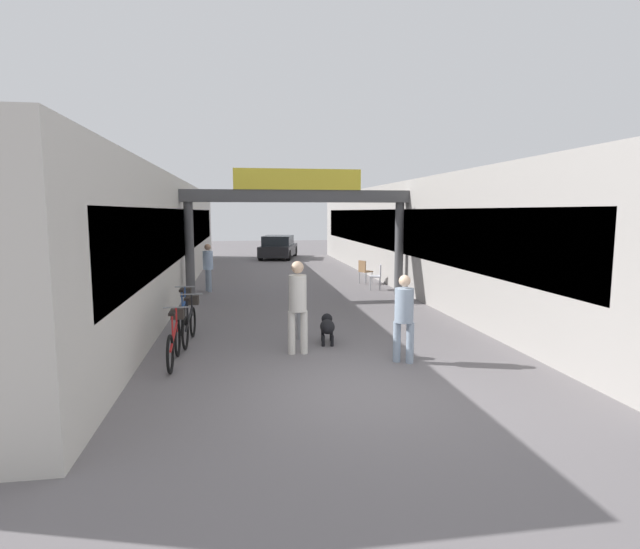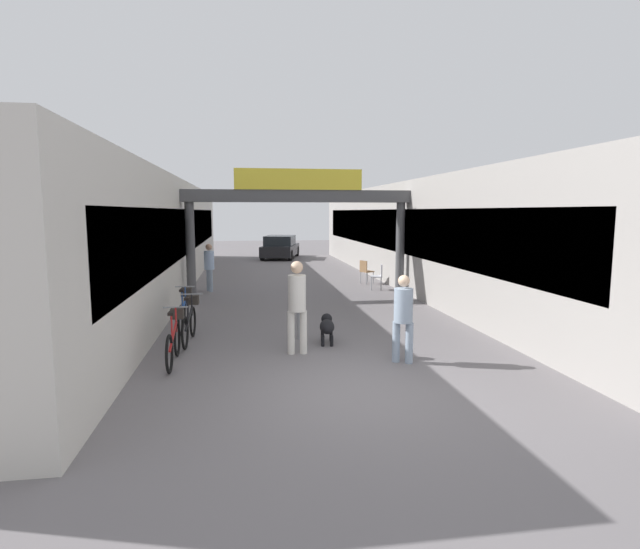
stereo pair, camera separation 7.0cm
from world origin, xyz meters
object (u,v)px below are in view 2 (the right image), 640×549
bicycle_red_nearest (174,339)px  pedestrian_companion (403,313)px  dog_on_leash (327,326)px  cafe_chair_aluminium_nearer (379,274)px  parked_car_black (280,247)px  pedestrian_carrying_crate (209,264)px  cafe_chair_wood_farther (365,270)px  pedestrian_with_dog (297,301)px  bicycle_blue_third (184,311)px  bollard_post_metal (299,314)px  bicycle_black_second (190,321)px

bicycle_red_nearest → pedestrian_companion: bearing=-8.7°
dog_on_leash → cafe_chair_aluminium_nearer: 7.37m
pedestrian_companion → parked_car_black: bearing=92.1°
pedestrian_carrying_crate → bicycle_red_nearest: size_ratio=0.97×
cafe_chair_aluminium_nearer → cafe_chair_wood_farther: (-0.12, 1.47, 0.00)m
pedestrian_with_dog → pedestrian_carrying_crate: pedestrian_with_dog is taller
bicycle_red_nearest → bicycle_blue_third: bearing=92.8°
pedestrian_companion → bicycle_red_nearest: bearing=171.3°
bicycle_red_nearest → bollard_post_metal: bollard_post_metal is taller
bicycle_blue_third → bicycle_black_second: bearing=-77.5°
bicycle_red_nearest → bollard_post_metal: 2.76m
cafe_chair_aluminium_nearer → parked_car_black: (-2.57, 12.42, 0.10)m
pedestrian_with_dog → cafe_chair_aluminium_nearer: pedestrian_with_dog is taller
bicycle_black_second → cafe_chair_wood_farther: bearing=53.5°
pedestrian_with_dog → cafe_chair_aluminium_nearer: 8.32m
pedestrian_companion → bicycle_blue_third: size_ratio=0.95×
pedestrian_with_dog → bicycle_black_second: (-2.15, 1.26, -0.60)m
dog_on_leash → bicycle_red_nearest: 3.11m
bicycle_blue_third → bicycle_red_nearest: bearing=-87.2°
parked_car_black → bollard_post_metal: bearing=-92.8°
dog_on_leash → bollard_post_metal: 0.69m
bicycle_black_second → cafe_chair_wood_farther: (5.67, 7.67, 0.10)m
pedestrian_companion → bicycle_blue_third: 5.35m
dog_on_leash → cafe_chair_wood_farther: 8.69m
pedestrian_carrying_crate → parked_car_black: (3.26, 11.88, -0.29)m
dog_on_leash → bicycle_black_second: 2.90m
dog_on_leash → cafe_chair_aluminium_nearer: cafe_chair_aluminium_nearer is taller
pedestrian_with_dog → bicycle_red_nearest: 2.36m
bollard_post_metal → parked_car_black: (0.92, 18.79, 0.10)m
parked_car_black → dog_on_leash: bearing=-91.1°
dog_on_leash → cafe_chair_aluminium_nearer: size_ratio=0.90×
pedestrian_with_dog → parked_car_black: (1.07, 19.88, -0.39)m
bicycle_red_nearest → cafe_chair_aluminium_nearer: (5.90, 7.68, 0.10)m
pedestrian_carrying_crate → parked_car_black: bearing=74.6°
cafe_chair_wood_farther → dog_on_leash: bearing=-109.0°
pedestrian_companion → pedestrian_with_dog: bearing=155.2°
dog_on_leash → cafe_chair_wood_farther: cafe_chair_wood_farther is taller
pedestrian_carrying_crate → cafe_chair_wood_farther: 5.80m
bicycle_red_nearest → cafe_chair_aluminium_nearer: size_ratio=1.90×
pedestrian_with_dog → bicycle_blue_third: bearing=135.0°
pedestrian_companion → bicycle_red_nearest: (-4.10, 0.62, -0.47)m
bicycle_blue_third → parked_car_black: parked_car_black is taller
pedestrian_companion → dog_on_leash: size_ratio=2.00×
pedestrian_carrying_crate → bicycle_black_second: 6.76m
bicycle_blue_third → cafe_chair_wood_farther: (5.92, 6.53, 0.10)m
bollard_post_metal → cafe_chair_aluminium_nearer: bearing=61.3°
bicycle_black_second → parked_car_black: size_ratio=0.39×
pedestrian_carrying_crate → bicycle_black_second: size_ratio=0.97×
pedestrian_with_dog → bicycle_black_second: 2.56m
parked_car_black → bicycle_blue_third: bearing=-101.2°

